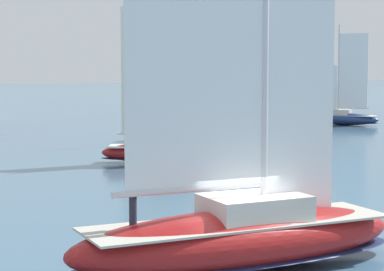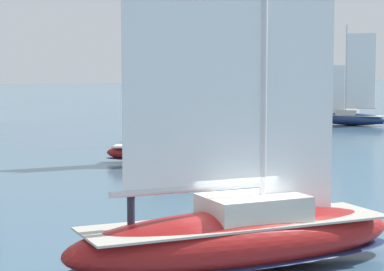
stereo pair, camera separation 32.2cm
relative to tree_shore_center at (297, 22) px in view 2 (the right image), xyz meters
name	(u,v)px [view 2 (the right image)]	position (x,y,z in m)	size (l,w,h in m)	color
ground_plane	(237,270)	(-38.03, -58.23, -10.47)	(400.00, 400.00, 0.00)	#42667F
tree_shore_center	(297,22)	(0.00, 0.00, 0.00)	(7.26, 7.26, 14.95)	brown
sailboat_main	(238,231)	(-38.02, -58.23, -9.40)	(9.82, 2.83, 13.47)	maroon
sailboat_moored_near_marina	(170,134)	(-27.25, -27.20, -9.80)	(5.42, 7.11, 9.79)	#232328
sailboat_moored_far_slip	(168,149)	(-31.43, -37.01, -9.66)	(7.11, 4.92, 9.62)	maroon
sailboat_moored_outer_mooring	(351,117)	(-6.10, -19.27, -9.69)	(5.41, 6.49, 9.17)	navy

